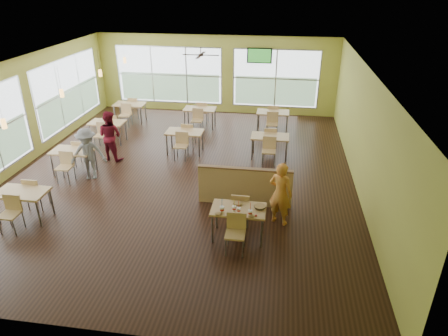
{
  "coord_description": "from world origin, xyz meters",
  "views": [
    {
      "loc": [
        2.78,
        -10.47,
        5.4
      ],
      "look_at": [
        1.45,
        -1.48,
        0.97
      ],
      "focal_mm": 32.0,
      "sensor_mm": 36.0,
      "label": 1
    }
  ],
  "objects": [
    {
      "name": "man_plaid",
      "position": [
        2.9,
        -2.27,
        0.79
      ],
      "size": [
        0.68,
        0.58,
        1.58
      ],
      "primitive_type": "imported",
      "rotation": [
        0.0,
        0.0,
        2.73
      ],
      "color": "#CA4116",
      "rests_on": "floor"
    },
    {
      "name": "half_wall_divider",
      "position": [
        2.0,
        -1.55,
        0.52
      ],
      "size": [
        2.4,
        0.14,
        1.04
      ],
      "color": "tan",
      "rests_on": "floor"
    },
    {
      "name": "cup_blue",
      "position": [
        1.66,
        -3.21,
        0.83
      ],
      "size": [
        0.11,
        0.11,
        0.38
      ],
      "color": "white",
      "rests_on": "main_table"
    },
    {
      "name": "patron_grey",
      "position": [
        -2.59,
        -0.73,
        0.77
      ],
      "size": [
        1.11,
        0.81,
        1.54
      ],
      "primitive_type": "imported",
      "rotation": [
        0.0,
        0.0,
        0.26
      ],
      "color": "slate",
      "rests_on": "floor"
    },
    {
      "name": "ceiling_fan",
      "position": [
        -0.0,
        3.0,
        2.95
      ],
      "size": [
        1.25,
        1.25,
        0.29
      ],
      "color": "#2D2119",
      "rests_on": "ceiling"
    },
    {
      "name": "main_table",
      "position": [
        2.0,
        -3.0,
        0.63
      ],
      "size": [
        1.22,
        1.52,
        0.87
      ],
      "color": "tan",
      "rests_on": "floor"
    },
    {
      "name": "wrapper_left",
      "position": [
        1.59,
        -3.3,
        0.77
      ],
      "size": [
        0.19,
        0.18,
        0.04
      ],
      "primitive_type": "ellipsoid",
      "rotation": [
        0.0,
        0.0,
        -0.32
      ],
      "color": "tan",
      "rests_on": "main_table"
    },
    {
      "name": "cup_red_near",
      "position": [
        2.02,
        -3.17,
        0.82
      ],
      "size": [
        0.09,
        0.09,
        0.33
      ],
      "color": "white",
      "rests_on": "main_table"
    },
    {
      "name": "patron_maroon",
      "position": [
        -2.5,
        0.64,
        0.8
      ],
      "size": [
        0.91,
        0.79,
        1.6
      ],
      "primitive_type": "imported",
      "rotation": [
        0.0,
        0.0,
        2.87
      ],
      "color": "maroon",
      "rests_on": "floor"
    },
    {
      "name": "ketchup_cup",
      "position": [
        2.4,
        -3.25,
        0.76
      ],
      "size": [
        0.05,
        0.05,
        0.02
      ],
      "primitive_type": "cylinder",
      "color": "maroon",
      "rests_on": "main_table"
    },
    {
      "name": "window_bays",
      "position": [
        -2.65,
        3.08,
        1.48
      ],
      "size": [
        9.24,
        10.24,
        2.38
      ],
      "color": "white",
      "rests_on": "room"
    },
    {
      "name": "tv_backwall",
      "position": [
        1.8,
        5.9,
        2.45
      ],
      "size": [
        1.0,
        0.07,
        0.6
      ],
      "color": "black",
      "rests_on": "wall_back"
    },
    {
      "name": "cup_red_far",
      "position": [
        2.28,
        -3.24,
        0.82
      ],
      "size": [
        0.1,
        0.1,
        0.35
      ],
      "color": "white",
      "rests_on": "main_table"
    },
    {
      "name": "wrapper_mid",
      "position": [
        1.96,
        -2.83,
        0.78
      ],
      "size": [
        0.24,
        0.22,
        0.06
      ],
      "primitive_type": "ellipsoid",
      "rotation": [
        0.0,
        0.0,
        -0.08
      ],
      "color": "tan",
      "rests_on": "main_table"
    },
    {
      "name": "pendant_lights",
      "position": [
        -3.2,
        0.68,
        2.45
      ],
      "size": [
        0.11,
        7.31,
        0.86
      ],
      "color": "#2D2119",
      "rests_on": "ceiling"
    },
    {
      "name": "food_basket",
      "position": [
        2.46,
        -2.92,
        0.78
      ],
      "size": [
        0.27,
        0.27,
        0.06
      ],
      "color": "black",
      "rests_on": "main_table"
    },
    {
      "name": "cup_yellow",
      "position": [
        1.92,
        -3.11,
        0.82
      ],
      "size": [
        0.09,
        0.09,
        0.33
      ],
      "color": "white",
      "rests_on": "main_table"
    },
    {
      "name": "room",
      "position": [
        0.0,
        0.0,
        1.6
      ],
      "size": [
        12.0,
        12.04,
        3.2
      ],
      "color": "black",
      "rests_on": "ground"
    },
    {
      "name": "wrapper_right",
      "position": [
        2.31,
        -3.28,
        0.77
      ],
      "size": [
        0.17,
        0.16,
        0.04
      ],
      "primitive_type": "ellipsoid",
      "rotation": [
        0.0,
        0.0,
        -0.21
      ],
      "color": "tan",
      "rests_on": "main_table"
    },
    {
      "name": "dining_tables",
      "position": [
        -1.05,
        1.71,
        0.63
      ],
      "size": [
        6.92,
        8.72,
        0.87
      ],
      "color": "tan",
      "rests_on": "floor"
    }
  ]
}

